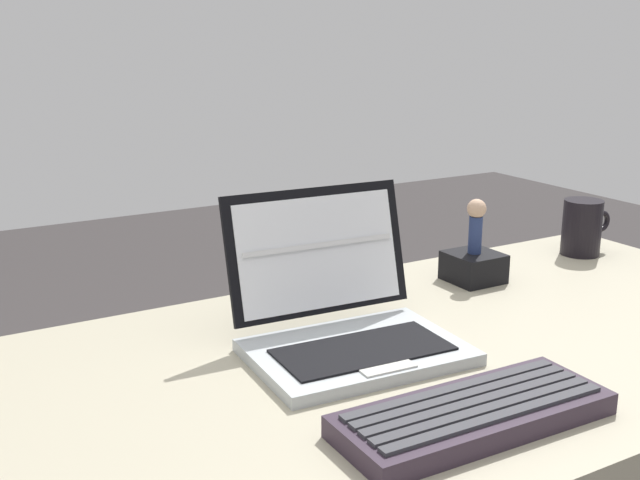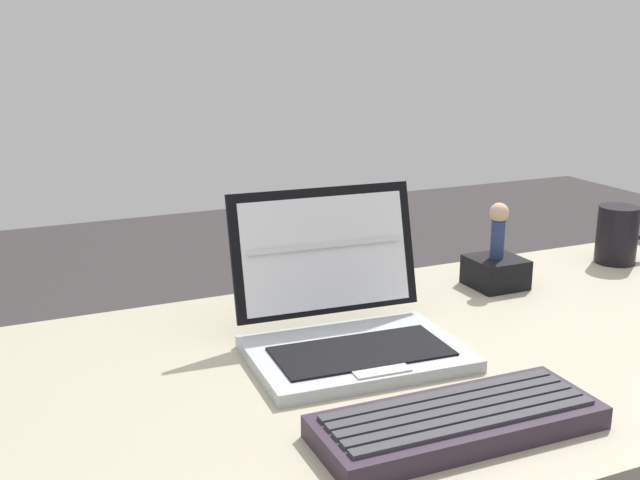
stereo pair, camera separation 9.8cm
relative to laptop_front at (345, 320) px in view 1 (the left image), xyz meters
name	(u,v)px [view 1 (the left image)]	position (x,y,z in m)	size (l,w,h in m)	color
desk	(301,444)	(-0.09, -0.05, -0.13)	(1.68, 0.65, 0.75)	#A49D84
laptop_front	(345,320)	(0.00, 0.00, 0.00)	(0.28, 0.25, 0.20)	#AEB5B7
external_keyboard	(474,414)	(0.01, -0.24, -0.03)	(0.31, 0.12, 0.03)	#2F2431
figurine_stand	(473,267)	(0.34, 0.14, -0.02)	(0.08, 0.08, 0.05)	black
figurine	(476,222)	(0.34, 0.14, 0.06)	(0.03, 0.03, 0.09)	navy
coffee_mug	(582,227)	(0.62, 0.16, 0.01)	(0.11, 0.07, 0.10)	black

